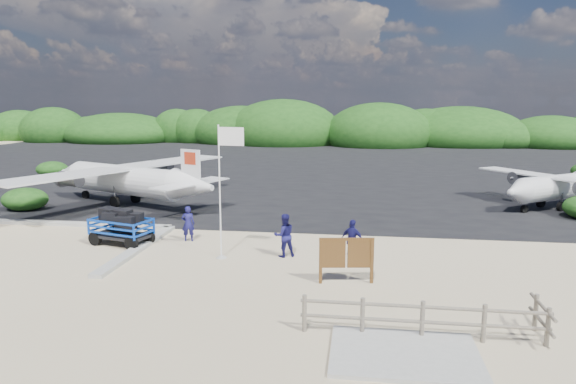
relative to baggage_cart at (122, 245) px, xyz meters
name	(u,v)px	position (x,y,z in m)	size (l,w,h in m)	color
ground	(238,266)	(5.51, -2.14, 0.00)	(160.00, 160.00, 0.00)	beige
asphalt_apron	(313,166)	(5.51, 27.86, 0.00)	(90.00, 50.00, 0.04)	#B2B2B2
lagoon	(37,246)	(-3.49, -0.64, 0.00)	(9.00, 7.00, 0.40)	#B2B2B2
walkway_pad	(404,356)	(11.01, -8.14, 0.00)	(3.50, 2.50, 0.10)	#B2B2B2
vegetation_band	(329,144)	(5.51, 52.86, 0.00)	(124.00, 8.00, 4.40)	#B2B2B2
fence	(421,338)	(11.51, -7.14, 0.00)	(6.40, 2.00, 1.10)	#B2B2B2
baggage_cart	(122,245)	(0.00, 0.00, 0.00)	(2.68, 1.53, 1.34)	blue
flagpole	(221,258)	(4.63, -1.21, 0.00)	(1.02, 0.43, 5.11)	white
signboard	(346,283)	(9.48, -3.35, 0.00)	(1.92, 0.18, 1.58)	brown
crew_a	(188,224)	(2.59, 0.94, 0.77)	(0.56, 0.37, 1.54)	navy
crew_b	(284,235)	(7.02, -0.70, 0.85)	(0.83, 0.64, 1.70)	navy
crew_c	(352,240)	(9.64, -0.88, 0.80)	(0.94, 0.39, 1.60)	navy
aircraft_large	(539,175)	(24.32, 24.06, 0.00)	(14.83, 14.83, 4.45)	#B2B2B2
aircraft_small	(190,164)	(-6.34, 27.55, 0.00)	(7.70, 7.70, 2.77)	#B2B2B2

